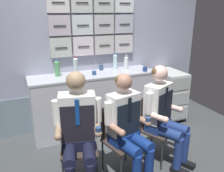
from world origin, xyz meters
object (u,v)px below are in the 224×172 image
crew_member_right (128,124)px  sparkling_bottle_green (126,63)px  crew_member_by_counter (163,111)px  folding_chair_right (119,132)px  folding_chair_left (78,137)px  coffee_cup_spare (101,67)px  crew_member_left (78,127)px  service_trolley (168,93)px  folding_chair_by_counter (151,121)px

crew_member_right → sparkling_bottle_green: crew_member_right is taller
crew_member_by_counter → sparkling_bottle_green: 1.28m
folding_chair_right → crew_member_by_counter: (0.58, -0.04, 0.19)m
folding_chair_left → coffee_cup_spare: coffee_cup_spare is taller
sparkling_bottle_green → coffee_cup_spare: (-0.41, 0.09, -0.07)m
crew_member_left → folding_chair_right: (0.51, 0.07, -0.21)m
crew_member_right → coffee_cup_spare: (0.21, 1.43, 0.31)m
service_trolley → crew_member_right: 1.82m
crew_member_right → coffee_cup_spare: crew_member_right is taller
folding_chair_left → crew_member_left: (-0.04, -0.15, 0.21)m
service_trolley → crew_member_by_counter: (-0.84, -1.05, 0.23)m
folding_chair_right → sparkling_bottle_green: bearing=60.9°
crew_member_by_counter → coffee_cup_spare: crew_member_by_counter is taller
folding_chair_left → crew_member_left: 0.26m
folding_chair_right → coffee_cup_spare: 1.38m
crew_member_right → sparkling_bottle_green: (0.62, 1.34, 0.38)m
folding_chair_right → folding_chair_by_counter: bearing=11.1°
folding_chair_left → folding_chair_right: size_ratio=1.00×
folding_chair_right → crew_member_right: size_ratio=0.67×
crew_member_left → sparkling_bottle_green: 1.74m
crew_member_right → crew_member_by_counter: crew_member_by_counter is taller
service_trolley → crew_member_by_counter: bearing=-128.8°
folding_chair_right → crew_member_by_counter: size_ratio=0.66×
folding_chair_by_counter → coffee_cup_spare: coffee_cup_spare is taller
folding_chair_by_counter → sparkling_bottle_green: (0.15, 1.08, 0.55)m
sparkling_bottle_green → service_trolley: bearing=-12.9°
service_trolley → folding_chair_by_counter: bearing=-135.2°
crew_member_right → folding_chair_right: bearing=104.0°
folding_chair_by_counter → sparkling_bottle_green: size_ratio=3.52×
crew_member_left → folding_chair_by_counter: 1.05m
crew_member_left → folding_chair_by_counter: (1.01, 0.17, -0.21)m
service_trolley → folding_chair_left: size_ratio=1.04×
service_trolley → crew_member_by_counter: 1.36m
service_trolley → crew_member_right: size_ratio=0.70×
folding_chair_left → service_trolley: bearing=26.0°
crew_member_by_counter → coffee_cup_spare: (-0.33, 1.31, 0.30)m
service_trolley → coffee_cup_spare: size_ratio=10.02×
crew_member_by_counter → coffee_cup_spare: bearing=104.2°
crew_member_left → folding_chair_right: size_ratio=1.56×
folding_chair_right → crew_member_by_counter: crew_member_by_counter is taller
service_trolley → folding_chair_left: 2.11m
folding_chair_by_counter → coffee_cup_spare: 1.29m
crew_member_by_counter → sparkling_bottle_green: crew_member_by_counter is taller
folding_chair_by_counter → crew_member_by_counter: crew_member_by_counter is taller
crew_member_left → sparkling_bottle_green: crew_member_left is taller
crew_member_left → folding_chair_right: crew_member_left is taller
folding_chair_right → sparkling_bottle_green: size_ratio=3.52×
folding_chair_by_counter → sparkling_bottle_green: bearing=82.3°
sparkling_bottle_green → coffee_cup_spare: size_ratio=2.72×
service_trolley → folding_chair_by_counter: size_ratio=1.04×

